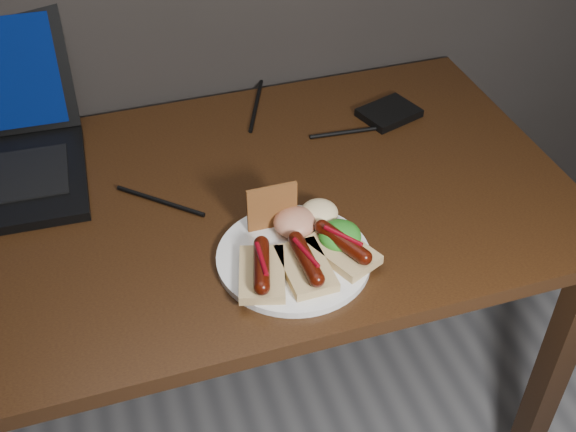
% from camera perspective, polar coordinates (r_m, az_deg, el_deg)
% --- Properties ---
extents(desk, '(1.40, 0.70, 0.75)m').
position_cam_1_polar(desk, '(1.34, -7.94, -2.27)').
color(desk, '#351F0D').
rests_on(desk, ground).
extents(hard_drive, '(0.13, 0.12, 0.02)m').
position_cam_1_polar(hard_drive, '(1.52, 7.98, 8.07)').
color(hard_drive, black).
rests_on(hard_drive, desk).
extents(desk_cables, '(0.96, 0.44, 0.01)m').
position_cam_1_polar(desk_cables, '(1.38, -10.12, 3.97)').
color(desk_cables, black).
rests_on(desk_cables, desk).
extents(plate, '(0.29, 0.29, 0.01)m').
position_cam_1_polar(plate, '(1.17, 0.45, -3.30)').
color(plate, white).
rests_on(plate, desk).
extents(bread_sausage_left, '(0.10, 0.13, 0.04)m').
position_cam_1_polar(bread_sausage_left, '(1.11, -2.08, -4.29)').
color(bread_sausage_left, '#D9C37F').
rests_on(bread_sausage_left, plate).
extents(bread_sausage_center, '(0.07, 0.12, 0.04)m').
position_cam_1_polar(bread_sausage_center, '(1.12, 1.42, -3.80)').
color(bread_sausage_center, '#D9C37F').
rests_on(bread_sausage_center, plate).
extents(bread_sausage_right, '(0.11, 0.13, 0.04)m').
position_cam_1_polar(bread_sausage_right, '(1.15, 4.33, -2.47)').
color(bread_sausage_right, '#D9C37F').
rests_on(bread_sausage_right, plate).
extents(crispbread, '(0.09, 0.01, 0.08)m').
position_cam_1_polar(crispbread, '(1.19, -1.26, 0.73)').
color(crispbread, '#9E5D2B').
rests_on(crispbread, plate).
extents(salad_greens, '(0.07, 0.07, 0.04)m').
position_cam_1_polar(salad_greens, '(1.17, 4.12, -1.56)').
color(salad_greens, '#206113').
rests_on(salad_greens, plate).
extents(salsa_mound, '(0.07, 0.07, 0.04)m').
position_cam_1_polar(salsa_mound, '(1.19, 0.55, -0.49)').
color(salsa_mound, '#A71810').
rests_on(salsa_mound, plate).
extents(coleslaw_mound, '(0.06, 0.06, 0.04)m').
position_cam_1_polar(coleslaw_mound, '(1.21, 2.49, 0.27)').
color(coleslaw_mound, white).
rests_on(coleslaw_mound, plate).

